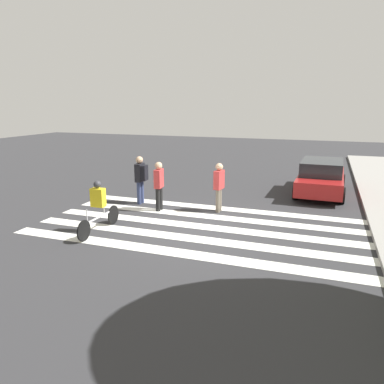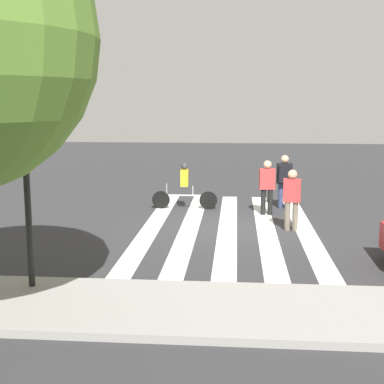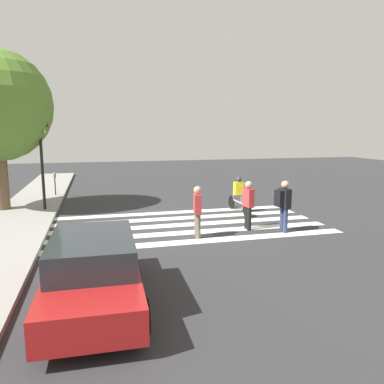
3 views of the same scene
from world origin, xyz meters
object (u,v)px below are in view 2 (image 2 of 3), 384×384
Objects in this scene: traffic_light at (26,120)px; pedestrian_adult_yellow_jacket at (267,184)px; pedestrian_adult_blue_shirt at (284,178)px; cyclist_far_lane at (184,184)px; pedestrian_child_with_backpack at (292,196)px.

traffic_light is 9.09m from pedestrian_adult_yellow_jacket.
pedestrian_adult_blue_shirt reaches higher than cyclist_far_lane.
pedestrian_adult_blue_shirt reaches higher than pedestrian_child_with_backpack.
traffic_light is 2.69× the size of pedestrian_adult_yellow_jacket.
traffic_light is at bearing 73.57° from cyclist_far_lane.
cyclist_far_lane is (3.30, -2.75, -0.12)m from pedestrian_child_with_backpack.
pedestrian_adult_blue_shirt is (-5.50, -8.36, -2.24)m from traffic_light.
pedestrian_child_with_backpack is (-5.45, -5.28, -2.32)m from traffic_light.
pedestrian_adult_blue_shirt is at bearing -123.36° from traffic_light.
pedestrian_adult_yellow_jacket is 2.81m from cyclist_far_lane.
pedestrian_adult_yellow_jacket is at bearing 114.49° from pedestrian_child_with_backpack.
pedestrian_child_with_backpack reaches higher than cyclist_far_lane.
pedestrian_adult_yellow_jacket is at bearing -126.79° from pedestrian_adult_blue_shirt.
pedestrian_adult_yellow_jacket is (0.63, 1.04, -0.07)m from pedestrian_adult_blue_shirt.
pedestrian_adult_blue_shirt is 1.22m from pedestrian_adult_yellow_jacket.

